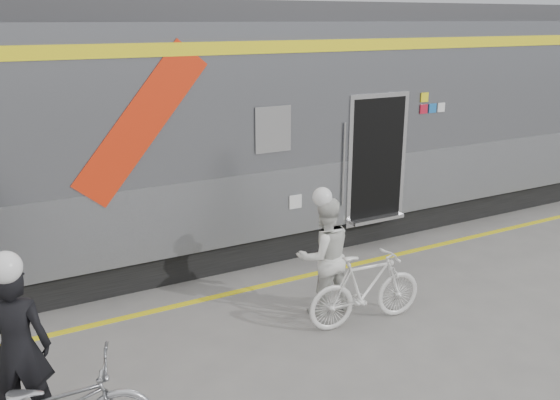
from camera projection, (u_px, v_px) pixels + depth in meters
ground at (317, 363)px, 6.90m from camera, size 90.00×90.00×0.00m
train at (222, 128)px, 10.13m from camera, size 24.00×3.17×4.10m
safety_strip at (239, 291)px, 8.71m from camera, size 24.00×0.12×0.01m
man at (17, 348)px, 5.60m from camera, size 0.72×0.58×1.71m
woman at (324, 256)px, 7.90m from camera, size 0.84×0.68×1.62m
bicycle_right at (366, 289)px, 7.67m from camera, size 1.67×0.61×0.98m
helmet_man at (3, 250)px, 5.31m from camera, size 0.30×0.30×0.30m
helmet_woman at (326, 188)px, 7.63m from camera, size 0.26×0.26×0.26m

